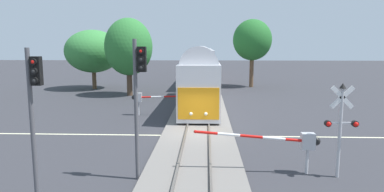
{
  "coord_description": "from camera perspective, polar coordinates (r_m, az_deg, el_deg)",
  "views": [
    {
      "loc": [
        0.5,
        -20.39,
        5.5
      ],
      "look_at": [
        -0.49,
        3.25,
        2.0
      ],
      "focal_mm": 31.78,
      "sensor_mm": 36.0,
      "label": 1
    }
  ],
  "objects": [
    {
      "name": "pine_left_background",
      "position": [
        45.29,
        -16.27,
        7.21
      ],
      "size": [
        7.05,
        7.05,
        7.52
      ],
      "color": "brown",
      "rests_on": "ground"
    },
    {
      "name": "elm_centre_background",
      "position": [
        46.27,
        10.09,
        9.22
      ],
      "size": [
        5.11,
        5.11,
        9.0
      ],
      "color": "brown",
      "rests_on": "ground"
    },
    {
      "name": "crossing_gate_far",
      "position": [
        27.21,
        -7.72,
        -0.31
      ],
      "size": [
        5.75,
        0.4,
        1.8
      ],
      "color": "#B7B7BC",
      "rests_on": "ground"
    },
    {
      "name": "oak_behind_train",
      "position": [
        38.28,
        -10.59,
        8.08
      ],
      "size": [
        5.23,
        5.23,
        8.53
      ],
      "color": "#4C3828",
      "rests_on": "ground"
    },
    {
      "name": "railway_track",
      "position": [
        21.1,
        0.96,
        -6.43
      ],
      "size": [
        4.4,
        80.0,
        0.32
      ],
      "color": "slate",
      "rests_on": "ground"
    },
    {
      "name": "road_centre_stripe",
      "position": [
        21.13,
        0.96,
        -6.67
      ],
      "size": [
        44.0,
        0.2,
        0.01
      ],
      "color": "beige",
      "rests_on": "ground"
    },
    {
      "name": "crossing_signal_mast",
      "position": [
        15.3,
        23.72,
        -3.84
      ],
      "size": [
        1.36,
        0.44,
        4.0
      ],
      "color": "#B2B2B7",
      "rests_on": "ground"
    },
    {
      "name": "traffic_signal_median",
      "position": [
        13.74,
        -8.94,
        1.47
      ],
      "size": [
        0.53,
        0.38,
        5.78
      ],
      "color": "#4C4C51",
      "rests_on": "ground"
    },
    {
      "name": "traffic_signal_near_left",
      "position": [
        13.04,
        -25.01,
        -0.55
      ],
      "size": [
        0.53,
        0.38,
        5.44
      ],
      "color": "#4C4C51",
      "rests_on": "ground"
    },
    {
      "name": "crossing_gate_near",
      "position": [
        15.37,
        16.86,
        -7.31
      ],
      "size": [
        5.44,
        0.4,
        1.89
      ],
      "color": "#B7B7BC",
      "rests_on": "ground"
    },
    {
      "name": "commuter_train",
      "position": [
        49.88,
        1.82,
        5.23
      ],
      "size": [
        3.04,
        58.83,
        5.16
      ],
      "color": "silver",
      "rests_on": "railway_track"
    },
    {
      "name": "ground_plane",
      "position": [
        21.13,
        0.96,
        -6.68
      ],
      "size": [
        220.0,
        220.0,
        0.0
      ],
      "primitive_type": "plane",
      "color": "#333338"
    }
  ]
}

